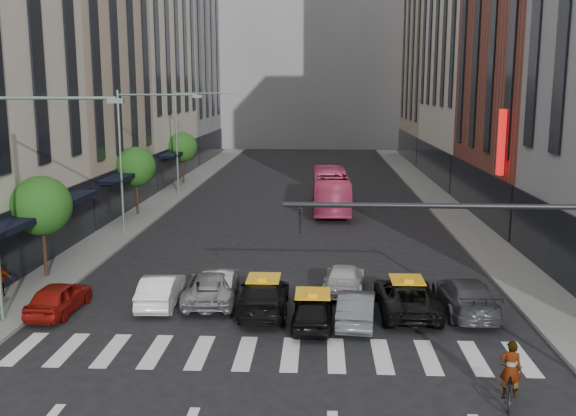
# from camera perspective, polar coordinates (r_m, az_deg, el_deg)

# --- Properties ---
(ground) EXTENTS (160.00, 160.00, 0.00)m
(ground) POSITION_cam_1_polar(r_m,az_deg,el_deg) (21.78, -1.60, -14.39)
(ground) COLOR black
(ground) RESTS_ON ground
(sidewalk_left) EXTENTS (3.00, 96.00, 0.15)m
(sidewalk_left) POSITION_cam_1_polar(r_m,az_deg,el_deg) (52.19, -11.67, 0.24)
(sidewalk_left) COLOR slate
(sidewalk_left) RESTS_ON ground
(sidewalk_right) EXTENTS (3.00, 96.00, 0.15)m
(sidewalk_right) POSITION_cam_1_polar(r_m,az_deg,el_deg) (51.48, 13.95, 0.01)
(sidewalk_right) COLOR slate
(sidewalk_right) RESTS_ON ground
(building_left_b) EXTENTS (8.00, 16.00, 24.00)m
(building_left_b) POSITION_cam_1_polar(r_m,az_deg,el_deg) (51.27, -18.88, 13.11)
(building_left_b) COLOR tan
(building_left_b) RESTS_ON ground
(building_left_d) EXTENTS (8.00, 18.00, 30.00)m
(building_left_d) POSITION_cam_1_polar(r_m,az_deg,el_deg) (86.91, -9.76, 14.19)
(building_left_d) COLOR gray
(building_left_d) RESTS_ON ground
(building_right_b) EXTENTS (8.00, 18.00, 26.00)m
(building_right_b) POSITION_cam_1_polar(r_m,az_deg,el_deg) (49.32, 21.80, 14.22)
(building_right_b) COLOR brown
(building_right_b) RESTS_ON ground
(building_right_d) EXTENTS (8.00, 18.00, 28.00)m
(building_right_d) POSITION_cam_1_polar(r_m,az_deg,el_deg) (86.22, 13.57, 13.42)
(building_right_d) COLOR tan
(building_right_d) RESTS_ON ground
(building_far) EXTENTS (30.00, 10.00, 36.00)m
(building_far) POSITION_cam_1_polar(r_m,az_deg,el_deg) (105.08, 2.09, 15.30)
(building_far) COLOR gray
(building_far) RESTS_ON ground
(tree_near) EXTENTS (2.88, 2.88, 4.95)m
(tree_near) POSITION_cam_1_polar(r_m,az_deg,el_deg) (33.03, -21.06, 0.18)
(tree_near) COLOR black
(tree_near) RESTS_ON sidewalk_left
(tree_mid) EXTENTS (2.88, 2.88, 4.95)m
(tree_mid) POSITION_cam_1_polar(r_m,az_deg,el_deg) (47.93, -13.37, 3.60)
(tree_mid) COLOR black
(tree_mid) RESTS_ON sidewalk_left
(tree_far) EXTENTS (2.88, 2.88, 4.95)m
(tree_far) POSITION_cam_1_polar(r_m,az_deg,el_deg) (63.37, -9.35, 5.36)
(tree_far) COLOR black
(tree_far) RESTS_ON sidewalk_left
(streetlamp_near) EXTENTS (5.38, 0.25, 9.00)m
(streetlamp_near) POSITION_cam_1_polar(r_m,az_deg,el_deg) (26.59, -23.09, 2.61)
(streetlamp_near) COLOR gray
(streetlamp_near) RESTS_ON sidewalk_left
(streetlamp_mid) EXTENTS (5.38, 0.25, 9.00)m
(streetlamp_mid) POSITION_cam_1_polar(r_m,az_deg,el_deg) (41.49, -13.46, 5.70)
(streetlamp_mid) COLOR gray
(streetlamp_mid) RESTS_ON sidewalk_left
(streetlamp_far) EXTENTS (5.38, 0.25, 9.00)m
(streetlamp_far) POSITION_cam_1_polar(r_m,az_deg,el_deg) (56.99, -8.95, 7.08)
(streetlamp_far) COLOR gray
(streetlamp_far) RESTS_ON sidewalk_left
(traffic_signal) EXTENTS (10.10, 0.20, 6.00)m
(traffic_signal) POSITION_cam_1_polar(r_m,az_deg,el_deg) (20.22, 20.43, -3.59)
(traffic_signal) COLOR black
(traffic_signal) RESTS_ON ground
(liberty_sign) EXTENTS (0.30, 0.70, 4.00)m
(liberty_sign) POSITION_cam_1_polar(r_m,az_deg,el_deg) (41.32, 18.44, 5.56)
(liberty_sign) COLOR red
(liberty_sign) RESTS_ON ground
(car_red) EXTENTS (1.72, 3.99, 1.34)m
(car_red) POSITION_cam_1_polar(r_m,az_deg,el_deg) (28.46, -19.70, -7.50)
(car_red) COLOR maroon
(car_red) RESTS_ON ground
(car_white_front) EXTENTS (1.58, 4.17, 1.36)m
(car_white_front) POSITION_cam_1_polar(r_m,az_deg,el_deg) (28.32, -11.20, -7.15)
(car_white_front) COLOR white
(car_white_front) RESTS_ON ground
(car_silver) EXTENTS (2.59, 5.02, 1.35)m
(car_silver) POSITION_cam_1_polar(r_m,az_deg,el_deg) (28.37, -6.81, -6.99)
(car_silver) COLOR gray
(car_silver) RESTS_ON ground
(taxi_left) EXTENTS (2.15, 5.06, 1.46)m
(taxi_left) POSITION_cam_1_polar(r_m,az_deg,el_deg) (26.92, -2.17, -7.78)
(taxi_left) COLOR black
(taxi_left) RESTS_ON ground
(taxi_center) EXTENTS (1.69, 3.95, 1.33)m
(taxi_center) POSITION_cam_1_polar(r_m,az_deg,el_deg) (25.37, 2.21, -9.08)
(taxi_center) COLOR black
(taxi_center) RESTS_ON ground
(car_grey_mid) EXTENTS (1.81, 4.14, 1.32)m
(car_grey_mid) POSITION_cam_1_polar(r_m,az_deg,el_deg) (25.86, 6.12, -8.77)
(car_grey_mid) COLOR #494D52
(car_grey_mid) RESTS_ON ground
(taxi_right) EXTENTS (2.43, 5.14, 1.42)m
(taxi_right) POSITION_cam_1_polar(r_m,az_deg,el_deg) (27.27, 10.48, -7.75)
(taxi_right) COLOR black
(taxi_right) RESTS_ON ground
(car_grey_curb) EXTENTS (2.13, 5.07, 1.46)m
(car_grey_curb) POSITION_cam_1_polar(r_m,az_deg,el_deg) (27.84, 15.49, -7.54)
(car_grey_curb) COLOR #3C3D43
(car_grey_curb) RESTS_ON ground
(car_row2_left) EXTENTS (1.56, 4.04, 1.31)m
(car_row2_left) POSITION_cam_1_polar(r_m,az_deg,el_deg) (29.02, -6.08, -6.62)
(car_row2_left) COLOR #A5A4AA
(car_row2_left) RESTS_ON ground
(car_row2_right) EXTENTS (2.16, 4.46, 1.25)m
(car_row2_right) POSITION_cam_1_polar(r_m,az_deg,el_deg) (29.75, 5.00, -6.22)
(car_row2_right) COLOR beige
(car_row2_right) RESTS_ON ground
(bus) EXTENTS (2.81, 11.19, 3.10)m
(bus) POSITION_cam_1_polar(r_m,az_deg,el_deg) (49.43, 3.80, 1.61)
(bus) COLOR #D43E6A
(bus) RESTS_ON ground
(motorcycle) EXTENTS (1.18, 2.02, 1.00)m
(motorcycle) POSITION_cam_1_polar(r_m,az_deg,el_deg) (20.69, 19.07, -14.87)
(motorcycle) COLOR black
(motorcycle) RESTS_ON ground
(rider) EXTENTS (0.72, 0.57, 1.72)m
(rider) POSITION_cam_1_polar(r_m,az_deg,el_deg) (20.16, 19.30, -11.36)
(rider) COLOR gray
(rider) RESTS_ON motorcycle
(pedestrian_far) EXTENTS (0.99, 0.73, 1.56)m
(pedestrian_far) POSITION_cam_1_polar(r_m,az_deg,el_deg) (31.06, -24.24, -5.83)
(pedestrian_far) COLOR gray
(pedestrian_far) RESTS_ON sidewalk_left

